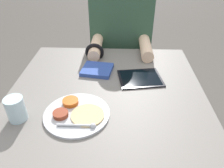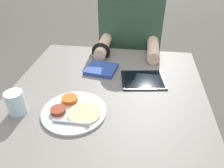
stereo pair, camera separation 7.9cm
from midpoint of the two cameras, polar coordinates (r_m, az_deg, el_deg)
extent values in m
cube|color=slate|center=(1.26, 0.70, -15.72)|extent=(0.90, 0.95, 0.73)
cylinder|color=#B7BABF|center=(0.90, -7.39, -7.23)|extent=(0.26, 0.26, 0.01)
cylinder|color=#B75114|center=(0.94, -8.68, -4.00)|extent=(0.07, 0.07, 0.02)
cylinder|color=maroon|center=(0.89, -11.45, -6.87)|extent=(0.06, 0.06, 0.02)
cylinder|color=tan|center=(0.88, -4.69, -7.72)|extent=(0.13, 0.13, 0.01)
cylinder|color=#B7BABF|center=(0.84, -8.22, -10.00)|extent=(0.14, 0.01, 0.01)
sphere|color=#B7BABF|center=(0.83, -3.62, -10.54)|extent=(0.02, 0.02, 0.02)
cube|color=silver|center=(1.16, -0.91, 3.64)|extent=(0.17, 0.16, 0.01)
cube|color=#28428E|center=(1.16, -0.91, 3.89)|extent=(0.17, 0.16, 0.02)
cube|color=black|center=(1.10, 10.14, 1.01)|extent=(0.24, 0.20, 0.01)
cube|color=black|center=(1.10, 10.16, 1.21)|extent=(0.21, 0.18, 0.00)
cube|color=black|center=(1.82, 5.26, -3.28)|extent=(0.36, 0.22, 0.44)
cube|color=#2D4C38|center=(1.56, 6.26, 11.84)|extent=(0.40, 0.20, 0.59)
cylinder|color=beige|center=(1.36, -0.60, 9.91)|extent=(0.07, 0.28, 0.07)
cylinder|color=beige|center=(1.36, 12.36, 8.95)|extent=(0.07, 0.28, 0.07)
torus|color=black|center=(1.29, -1.15, 8.40)|extent=(0.11, 0.02, 0.11)
cylinder|color=silver|center=(0.93, -21.63, -4.67)|extent=(0.07, 0.07, 0.10)
camera|label=1|loc=(0.04, -87.64, 1.61)|focal=35.00mm
camera|label=2|loc=(0.04, 92.36, -1.61)|focal=35.00mm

